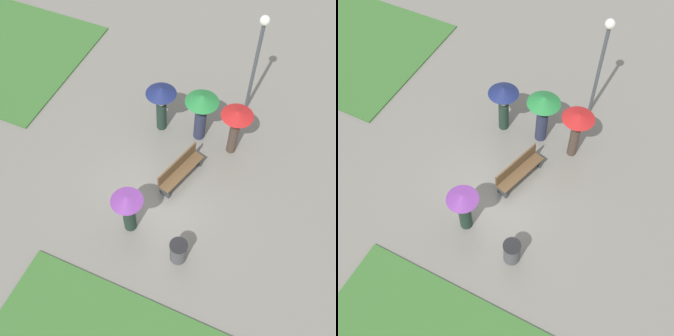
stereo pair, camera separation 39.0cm
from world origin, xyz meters
TOP-DOWN VIEW (x-y plane):
  - ground_plane at (0.00, 0.00)m, footprint 90.00×90.00m
  - lawn_patch_far at (3.64, 8.59)m, footprint 6.15×6.48m
  - park_bench at (0.86, -0.47)m, footprint 1.87×0.93m
  - lamp_post at (4.73, -1.51)m, footprint 0.32×0.32m
  - trash_bin at (-1.72, -1.52)m, footprint 0.52×0.52m
  - crowd_person_purple at (-1.37, 0.20)m, footprint 0.93×0.93m
  - crowd_person_green at (2.77, -0.41)m, footprint 1.11×1.11m
  - crowd_person_navy at (2.62, 0.97)m, footprint 1.03×1.03m
  - crowd_person_red at (2.62, -1.63)m, footprint 1.04×1.04m

SIDE VIEW (x-z plane):
  - ground_plane at x=0.00m, z-range 0.00..0.00m
  - lawn_patch_far at x=3.64m, z-range 0.00..0.06m
  - trash_bin at x=-1.72m, z-range 0.00..0.86m
  - park_bench at x=0.86m, z-range 0.02..0.92m
  - crowd_person_purple at x=-1.37m, z-range 0.28..2.00m
  - crowd_person_navy at x=2.62m, z-range 0.41..2.34m
  - crowd_person_red at x=2.62m, z-range 0.42..2.36m
  - crowd_person_green at x=2.77m, z-range 0.41..2.41m
  - lamp_post at x=4.73m, z-range 0.60..4.52m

